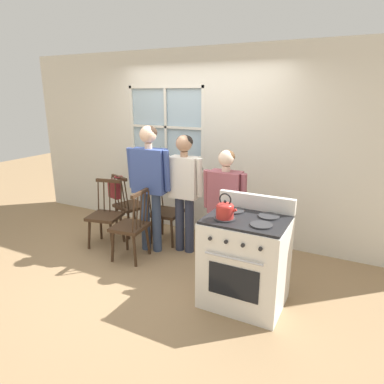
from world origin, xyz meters
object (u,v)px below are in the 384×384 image
(chair_by_window, at_px, (130,206))
(chair_near_stove, at_px, (131,227))
(chair_near_wall, at_px, (165,213))
(person_teen_center, at_px, (184,183))
(person_elderly_left, at_px, (149,176))
(person_adult_right, at_px, (225,200))
(potted_plant, at_px, (161,159))
(chair_center_cluster, at_px, (106,216))
(kettle, at_px, (225,209))
(handbag, at_px, (114,189))
(stove, at_px, (245,260))

(chair_by_window, distance_m, chair_near_stove, 0.86)
(chair_near_wall, distance_m, person_teen_center, 0.68)
(person_elderly_left, height_order, person_adult_right, person_elderly_left)
(chair_near_wall, relative_size, potted_plant, 2.79)
(chair_center_cluster, xyz_separation_m, kettle, (2.01, -0.56, 0.59))
(chair_near_wall, height_order, potted_plant, potted_plant)
(potted_plant, bearing_deg, kettle, -42.31)
(chair_by_window, height_order, chair_center_cluster, same)
(person_elderly_left, relative_size, kettle, 6.86)
(person_teen_center, bearing_deg, kettle, -47.05)
(chair_near_stove, bearing_deg, person_teen_center, 129.74)
(chair_near_wall, xyz_separation_m, kettle, (1.34, -1.06, 0.59))
(chair_near_stove, relative_size, handbag, 3.02)
(chair_near_stove, distance_m, stove, 1.63)
(stove, height_order, kettle, kettle)
(person_elderly_left, bearing_deg, chair_near_stove, -111.32)
(stove, relative_size, potted_plant, 3.26)
(person_elderly_left, relative_size, person_adult_right, 1.16)
(chair_by_window, distance_m, chair_center_cluster, 0.50)
(potted_plant, bearing_deg, chair_near_wall, -52.91)
(chair_near_wall, distance_m, kettle, 1.81)
(chair_near_wall, height_order, stove, stove)
(person_elderly_left, xyz_separation_m, person_adult_right, (1.06, 0.00, -0.18))
(person_elderly_left, height_order, person_teen_center, person_elderly_left)
(kettle, height_order, potted_plant, potted_plant)
(person_adult_right, height_order, handbag, person_adult_right)
(chair_center_cluster, height_order, chair_near_stove, same)
(handbag, bearing_deg, kettle, -22.27)
(chair_by_window, xyz_separation_m, person_adult_right, (1.68, -0.34, 0.44))
(person_teen_center, bearing_deg, chair_near_wall, 155.13)
(chair_center_cluster, bearing_deg, potted_plant, 60.87)
(chair_by_window, relative_size, stove, 0.86)
(chair_near_stove, bearing_deg, stove, 74.81)
(chair_near_stove, xyz_separation_m, stove, (1.61, -0.26, 0.04))
(chair_by_window, relative_size, person_teen_center, 0.59)
(chair_near_stove, bearing_deg, chair_by_window, -147.35)
(potted_plant, relative_size, handbag, 1.08)
(chair_near_stove, xyz_separation_m, handbag, (-0.62, 0.45, 0.32))
(person_adult_right, relative_size, kettle, 5.93)
(chair_near_wall, xyz_separation_m, stove, (1.52, -0.93, 0.04))
(chair_center_cluster, bearing_deg, kettle, -28.12)
(potted_plant, distance_m, handbag, 0.86)
(chair_by_window, relative_size, person_elderly_left, 0.55)
(handbag, bearing_deg, chair_by_window, 69.22)
(kettle, bearing_deg, chair_center_cluster, 164.31)
(chair_near_wall, distance_m, person_elderly_left, 0.70)
(chair_by_window, bearing_deg, stove, 177.40)
(person_elderly_left, bearing_deg, kettle, -35.12)
(chair_near_wall, height_order, person_elderly_left, person_elderly_left)
(potted_plant, bearing_deg, handbag, -115.76)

